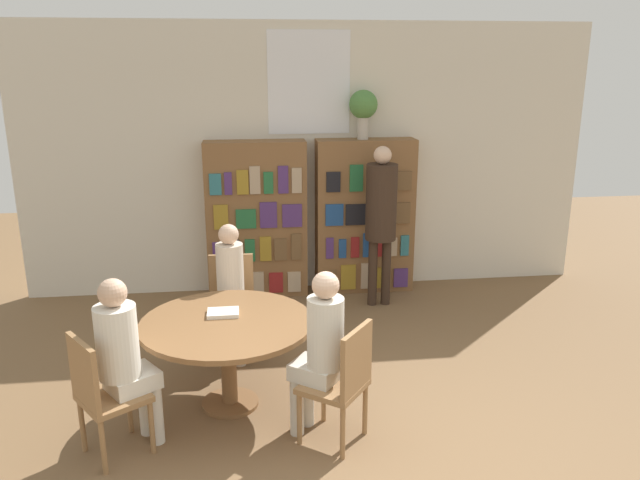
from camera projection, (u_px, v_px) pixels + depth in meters
name	position (u px, v px, depth m)	size (l,w,h in m)	color
wall_back	(309.00, 160.00, 7.04)	(6.40, 0.07, 3.00)	beige
bookshelf_left	(257.00, 220.00, 6.95)	(1.11, 0.34, 1.75)	brown
bookshelf_right	(365.00, 217.00, 7.10)	(1.11, 0.34, 1.75)	brown
flower_vase	(363.00, 107.00, 6.76)	(0.31, 0.31, 0.53)	#B7AD9E
reading_table	(227.00, 334.00, 4.70)	(1.31, 1.31, 0.71)	brown
chair_near_camera	(102.00, 391.00, 4.10)	(0.56, 0.56, 0.89)	olive
chair_left_side	(232.00, 299.00, 5.68)	(0.41, 0.41, 0.89)	olive
chair_far_side	(343.00, 379.00, 4.26)	(0.56, 0.56, 0.89)	olive
seated_reader_left	(230.00, 286.00, 5.45)	(0.25, 0.36, 1.23)	beige
seated_reader_right	(320.00, 345.00, 4.28)	(0.41, 0.40, 1.24)	beige
seated_reader_back	(124.00, 353.00, 4.15)	(0.42, 0.41, 1.24)	silver
librarian_standing	(381.00, 209.00, 6.58)	(0.33, 0.60, 1.74)	#332319
open_book_on_table	(223.00, 313.00, 4.78)	(0.24, 0.18, 0.03)	silver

